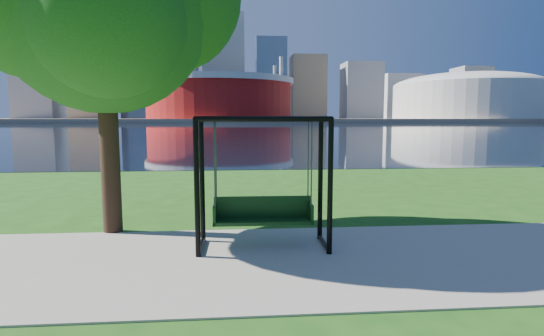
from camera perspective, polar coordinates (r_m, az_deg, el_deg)
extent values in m
plane|color=#1E5114|center=(7.73, -1.23, -11.27)|extent=(900.00, 900.00, 0.00)
cube|color=#9E937F|center=(7.25, -0.98, -12.37)|extent=(120.00, 4.00, 0.03)
cube|color=black|center=(109.37, -4.53, 5.48)|extent=(900.00, 180.00, 0.02)
cube|color=#937F60|center=(313.34, -4.70, 6.47)|extent=(900.00, 228.00, 2.00)
cylinder|color=maroon|center=(242.76, -7.09, 9.20)|extent=(80.00, 80.00, 22.00)
cylinder|color=silver|center=(243.36, -7.12, 11.43)|extent=(83.00, 83.00, 3.00)
cylinder|color=silver|center=(262.85, 0.36, 10.15)|extent=(2.00, 2.00, 32.00)
cylinder|color=silver|center=(265.23, -14.17, 9.92)|extent=(2.00, 2.00, 32.00)
cylinder|color=silver|center=(227.88, -15.74, 10.42)|extent=(2.00, 2.00, 32.00)
cylinder|color=silver|center=(225.10, 1.24, 10.72)|extent=(2.00, 2.00, 32.00)
cylinder|color=beige|center=(277.79, 24.70, 8.12)|extent=(84.00, 84.00, 20.00)
ellipsoid|color=beige|center=(278.25, 24.79, 9.97)|extent=(84.00, 84.00, 15.12)
cube|color=gray|center=(348.02, -28.94, 10.96)|extent=(28.00, 28.00, 62.00)
cube|color=#998466|center=(325.99, -23.20, 13.90)|extent=(26.00, 26.00, 88.00)
cube|color=slate|center=(342.79, -16.95, 14.36)|extent=(30.00, 24.00, 95.00)
cube|color=gray|center=(316.84, -12.21, 13.05)|extent=(24.00, 24.00, 72.00)
cube|color=silver|center=(344.76, -6.48, 13.30)|extent=(32.00, 28.00, 80.00)
cube|color=slate|center=(319.64, -0.17, 11.88)|extent=(22.00, 22.00, 58.00)
cube|color=#998466|center=(337.76, 4.80, 10.73)|extent=(26.00, 26.00, 48.00)
cube|color=gray|center=(336.80, 11.91, 10.11)|extent=(28.00, 24.00, 42.00)
cube|color=silver|center=(373.23, 16.76, 9.17)|extent=(30.00, 26.00, 36.00)
cube|color=gray|center=(376.73, 25.09, 9.10)|extent=(24.00, 24.00, 40.00)
cube|color=#998466|center=(410.20, 28.91, 8.10)|extent=(26.00, 26.00, 32.00)
cylinder|color=black|center=(7.25, -10.06, -2.92)|extent=(0.09, 0.09, 2.37)
cylinder|color=black|center=(7.36, 7.83, -2.73)|extent=(0.09, 0.09, 2.37)
cylinder|color=black|center=(8.16, -9.37, -1.83)|extent=(0.09, 0.09, 2.37)
cylinder|color=black|center=(8.26, 6.52, -1.68)|extent=(0.09, 0.09, 2.37)
cylinder|color=black|center=(7.11, -1.07, 6.61)|extent=(2.27, 0.13, 0.09)
cylinder|color=black|center=(8.04, -1.40, 6.63)|extent=(2.27, 0.13, 0.09)
cylinder|color=black|center=(7.61, -9.88, 6.52)|extent=(0.11, 0.93, 0.09)
cylinder|color=black|center=(7.95, -9.54, -10.23)|extent=(0.09, 0.93, 0.07)
cylinder|color=black|center=(7.71, 7.27, 6.57)|extent=(0.11, 0.93, 0.09)
cylinder|color=black|center=(8.05, 7.02, -9.97)|extent=(0.09, 0.93, 0.07)
cube|color=black|center=(7.80, -1.21, -7.15)|extent=(1.81, 0.49, 0.06)
cube|color=black|center=(7.95, -1.28, -5.22)|extent=(1.81, 0.08, 0.39)
cube|color=black|center=(7.78, -7.68, -6.16)|extent=(0.06, 0.47, 0.35)
cube|color=black|center=(7.86, 5.19, -6.00)|extent=(0.06, 0.47, 0.35)
cylinder|color=#38373D|center=(7.44, -7.73, 0.38)|extent=(0.03, 0.03, 1.50)
cylinder|color=#38373D|center=(7.52, 5.34, 0.48)|extent=(0.03, 0.03, 1.50)
cylinder|color=#38373D|center=(7.82, -7.54, 0.69)|extent=(0.03, 0.03, 1.50)
cylinder|color=#38373D|center=(7.89, 4.89, 0.79)|extent=(0.03, 0.03, 1.50)
cylinder|color=black|center=(9.32, -21.04, 3.53)|extent=(0.39, 0.39, 3.88)
sphere|color=#1B4D16|center=(9.57, -21.75, 19.56)|extent=(4.23, 4.23, 4.23)
sphere|color=#1B4D16|center=(8.47, -21.22, 18.27)|extent=(2.82, 2.82, 2.82)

